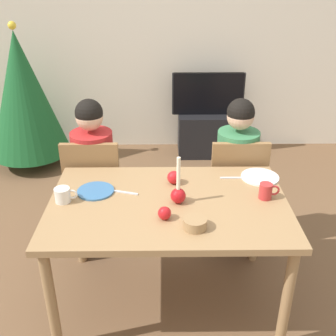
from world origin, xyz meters
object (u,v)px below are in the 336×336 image
(bowl_walnuts, at_px, (195,223))
(apple_by_left_plate, at_px, (174,177))
(chair_right, at_px, (235,186))
(plate_left, at_px, (96,191))
(mug_right, at_px, (266,191))
(chair_left, at_px, (95,186))
(person_left_child, at_px, (95,178))
(candle_centerpiece, at_px, (178,193))
(person_right_child, at_px, (235,177))
(apple_near_candle, at_px, (165,213))
(mug_left, at_px, (63,195))
(plate_right, at_px, (260,177))
(tv_stand, at_px, (206,134))
(dining_table, at_px, (168,214))
(christmas_tree, at_px, (23,95))
(tv, at_px, (208,94))

(bowl_walnuts, bearing_deg, apple_by_left_plate, 101.62)
(chair_right, bearing_deg, plate_left, -152.87)
(plate_left, bearing_deg, apple_by_left_plate, 11.99)
(plate_left, relative_size, mug_right, 1.85)
(chair_left, relative_size, bowl_walnuts, 7.11)
(person_left_child, distance_m, mug_right, 1.29)
(chair_right, xyz_separation_m, candle_centerpiece, (-0.45, -0.61, 0.30))
(chair_left, xyz_separation_m, chair_right, (1.05, 0.00, 0.00))
(person_left_child, relative_size, person_right_child, 1.00)
(bowl_walnuts, bearing_deg, apple_near_candle, 151.64)
(candle_centerpiece, relative_size, mug_left, 2.17)
(plate_right, bearing_deg, mug_right, -94.78)
(chair_right, xyz_separation_m, apple_near_candle, (-0.53, -0.78, 0.27))
(bowl_walnuts, bearing_deg, chair_right, 66.81)
(plate_right, relative_size, mug_left, 1.83)
(person_left_child, relative_size, tv_stand, 1.83)
(apple_near_candle, distance_m, apple_by_left_plate, 0.40)
(dining_table, height_order, tv_stand, dining_table)
(plate_left, bearing_deg, tv_stand, 67.40)
(mug_left, distance_m, apple_by_left_plate, 0.68)
(candle_centerpiece, distance_m, apple_near_candle, 0.19)
(chair_right, xyz_separation_m, mug_left, (-1.12, -0.60, 0.28))
(person_right_child, height_order, christmas_tree, christmas_tree)
(chair_right, height_order, mug_left, chair_right)
(dining_table, distance_m, chair_right, 0.81)
(chair_left, xyz_separation_m, person_left_child, (0.00, 0.03, 0.06))
(chair_right, bearing_deg, bowl_walnuts, -113.19)
(bowl_walnuts, bearing_deg, dining_table, 117.50)
(tv_stand, bearing_deg, christmas_tree, -172.96)
(chair_right, distance_m, plate_left, 1.10)
(person_left_child, height_order, tv_stand, person_left_child)
(chair_right, relative_size, plate_left, 4.01)
(apple_by_left_plate, bearing_deg, tv_stand, 78.36)
(tv_stand, bearing_deg, chair_right, -88.52)
(chair_right, bearing_deg, candle_centerpiece, -126.36)
(mug_left, relative_size, apple_near_candle, 1.82)
(plate_right, height_order, mug_right, mug_right)
(tv, bearing_deg, chair_left, -120.66)
(candle_centerpiece, xyz_separation_m, apple_near_candle, (-0.08, -0.17, -0.03))
(chair_left, height_order, tv_stand, chair_left)
(chair_left, relative_size, plate_left, 4.01)
(person_right_child, bearing_deg, mug_left, -150.72)
(candle_centerpiece, bearing_deg, bowl_walnuts, -72.65)
(tv_stand, bearing_deg, candle_centerpiece, -100.04)
(candle_centerpiece, relative_size, apple_near_candle, 3.95)
(dining_table, height_order, apple_near_candle, apple_near_candle)
(apple_by_left_plate, bearing_deg, plate_left, -168.01)
(chair_right, xyz_separation_m, tv_stand, (-0.04, 1.69, -0.27))
(apple_near_candle, bearing_deg, mug_left, 162.39)
(person_left_child, bearing_deg, chair_left, -90.00)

